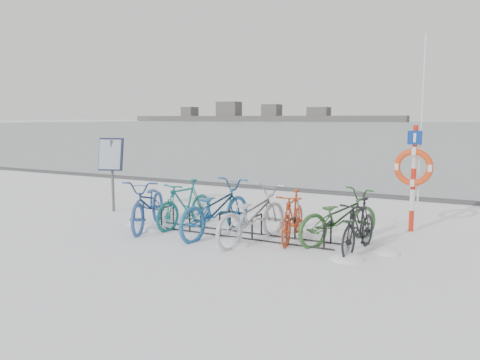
% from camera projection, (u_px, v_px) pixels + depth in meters
% --- Properties ---
extents(ground, '(900.00, 900.00, 0.00)m').
position_uv_depth(ground, '(241.00, 236.00, 9.46)').
color(ground, white).
rests_on(ground, ground).
extents(ice_sheet, '(400.00, 298.00, 0.02)m').
position_uv_depth(ice_sheet, '(464.00, 125.00, 146.46)').
color(ice_sheet, '#939EA6').
rests_on(ice_sheet, ground).
extents(quay_edge, '(400.00, 0.25, 0.10)m').
position_uv_depth(quay_edge, '(325.00, 192.00, 14.67)').
color(quay_edge, '#3F3F42').
rests_on(quay_edge, ground).
extents(bike_rack, '(4.00, 0.48, 0.46)m').
position_uv_depth(bike_rack, '(241.00, 227.00, 9.44)').
color(bike_rack, black).
rests_on(bike_rack, ground).
extents(info_board, '(0.67, 0.41, 1.87)m').
position_uv_depth(info_board, '(111.00, 159.00, 11.72)').
color(info_board, '#595B5E').
rests_on(info_board, ground).
extents(lifebuoy_station, '(0.78, 0.22, 4.04)m').
position_uv_depth(lifebuoy_station, '(414.00, 167.00, 9.60)').
color(lifebuoy_station, red).
rests_on(lifebuoy_station, ground).
extents(shoreline, '(180.00, 12.00, 9.50)m').
position_uv_depth(shoreline, '(254.00, 117.00, 293.64)').
color(shoreline, '#505050').
rests_on(shoreline, ground).
extents(bike_0, '(1.45, 2.26, 1.12)m').
position_uv_depth(bike_0, '(149.00, 202.00, 10.10)').
color(bike_0, '#294D93').
rests_on(bike_0, ground).
extents(bike_1, '(0.75, 1.82, 1.06)m').
position_uv_depth(bike_1, '(185.00, 203.00, 10.20)').
color(bike_1, '#177172').
rests_on(bike_1, ground).
extents(bike_2, '(1.07, 2.28, 1.15)m').
position_uv_depth(bike_2, '(216.00, 207.00, 9.48)').
color(bike_2, '#1D5C96').
rests_on(bike_2, ground).
extents(bike_3, '(1.15, 2.22, 1.11)m').
position_uv_depth(bike_3, '(252.00, 213.00, 8.94)').
color(bike_3, '#BABDC3').
rests_on(bike_3, ground).
extents(bike_4, '(0.67, 1.72, 1.01)m').
position_uv_depth(bike_4, '(293.00, 215.00, 9.05)').
color(bike_4, '#B43A19').
rests_on(bike_4, ground).
extents(bike_5, '(1.61, 2.09, 1.05)m').
position_uv_depth(bike_5, '(339.00, 215.00, 8.90)').
color(bike_5, '#2F5D29').
rests_on(bike_5, ground).
extents(bike_6, '(0.63, 1.68, 0.99)m').
position_uv_depth(bike_6, '(359.00, 224.00, 8.28)').
color(bike_6, black).
rests_on(bike_6, ground).
extents(snow_drifts, '(5.87, 1.69, 0.23)m').
position_uv_depth(snow_drifts, '(253.00, 242.00, 8.99)').
color(snow_drifts, white).
rests_on(snow_drifts, ground).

